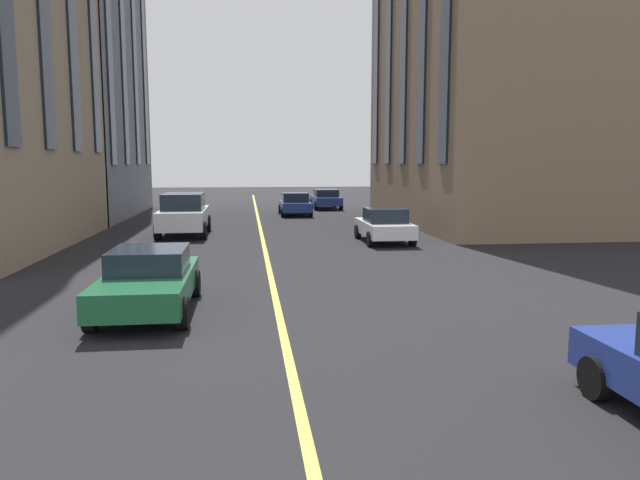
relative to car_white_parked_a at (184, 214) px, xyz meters
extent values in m
cube|color=#D8C64C|center=(-6.89, -3.44, -0.96)|extent=(80.00, 0.16, 0.01)
cube|color=silver|center=(0.00, 0.00, -0.19)|extent=(4.70, 1.95, 0.80)
cube|color=#19232D|center=(0.00, 0.00, 0.56)|extent=(2.59, 1.72, 0.70)
cylinder|color=black|center=(-1.55, -0.94, -0.59)|extent=(0.76, 0.27, 0.76)
cylinder|color=black|center=(-1.55, 0.94, -0.59)|extent=(0.76, 0.27, 0.76)
cylinder|color=black|center=(1.55, -0.94, -0.59)|extent=(0.76, 0.27, 0.76)
cylinder|color=black|center=(1.55, 0.94, -0.59)|extent=(0.76, 0.27, 0.76)
cylinder|color=black|center=(-19.67, -7.50, -0.67)|extent=(0.60, 0.21, 0.60)
cube|color=#1E6038|center=(-13.98, -0.65, -0.37)|extent=(4.40, 1.80, 0.55)
cube|color=#19232D|center=(-13.76, -0.65, 0.15)|extent=(1.85, 1.58, 0.50)
cylinder|color=black|center=(-15.43, -1.51, -0.65)|extent=(0.64, 0.22, 0.64)
cylinder|color=black|center=(-15.43, 0.22, -0.65)|extent=(0.64, 0.22, 0.64)
cylinder|color=black|center=(-12.53, -1.51, -0.65)|extent=(0.64, 0.22, 0.64)
cylinder|color=black|center=(-12.53, 0.22, -0.65)|extent=(0.64, 0.22, 0.64)
cube|color=navy|center=(9.64, -5.75, -0.39)|extent=(3.90, 1.75, 0.55)
cube|color=#19232D|center=(9.44, -5.75, 0.16)|extent=(1.64, 1.54, 0.55)
cylinder|color=black|center=(10.92, -4.91, -0.67)|extent=(0.60, 0.21, 0.60)
cylinder|color=black|center=(10.92, -6.59, -0.67)|extent=(0.60, 0.21, 0.60)
cylinder|color=black|center=(8.35, -4.91, -0.67)|extent=(0.60, 0.21, 0.60)
cylinder|color=black|center=(8.35, -6.59, -0.67)|extent=(0.60, 0.21, 0.60)
cube|color=silver|center=(-3.34, -8.34, -0.39)|extent=(3.90, 1.75, 0.55)
cube|color=#19232D|center=(-3.54, -8.34, 0.16)|extent=(1.64, 1.54, 0.55)
cylinder|color=black|center=(-2.06, -7.50, -0.67)|extent=(0.60, 0.21, 0.60)
cylinder|color=black|center=(-2.06, -9.18, -0.67)|extent=(0.60, 0.21, 0.60)
cylinder|color=black|center=(-4.63, -7.50, -0.67)|extent=(0.60, 0.21, 0.60)
cylinder|color=black|center=(-4.63, -9.18, -0.67)|extent=(0.60, 0.21, 0.60)
cube|color=navy|center=(14.71, -8.34, -0.37)|extent=(4.40, 1.80, 0.55)
cube|color=#19232D|center=(14.49, -8.34, 0.15)|extent=(1.85, 1.58, 0.50)
cylinder|color=black|center=(16.16, -7.47, -0.65)|extent=(0.64, 0.22, 0.64)
cylinder|color=black|center=(16.16, -9.20, -0.65)|extent=(0.64, 0.22, 0.64)
cylinder|color=black|center=(13.25, -7.47, -0.65)|extent=(0.64, 0.22, 0.64)
cylinder|color=black|center=(13.25, -9.20, -0.65)|extent=(0.64, 0.22, 0.64)
cube|color=slate|center=(10.66, 10.12, 10.19)|extent=(14.40, 12.11, 22.31)
cube|color=#19232D|center=(8.86, 4.01, 10.63)|extent=(1.10, 0.10, 16.95)
cube|color=#19232D|center=(12.46, 4.01, 10.63)|extent=(1.10, 0.10, 16.95)
cube|color=#19232D|center=(16.06, 4.01, 10.63)|extent=(1.10, 0.10, 16.95)
cube|color=#846B51|center=(3.68, -16.46, 10.38)|extent=(16.35, 11.04, 22.69)
cube|color=#19232D|center=(6.95, -10.89, 10.83)|extent=(1.10, 0.10, 17.25)
cube|color=#19232D|center=(10.22, -10.89, 10.83)|extent=(1.10, 0.10, 17.25)
camera|label=1|loc=(-26.99, -2.79, 2.26)|focal=33.46mm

